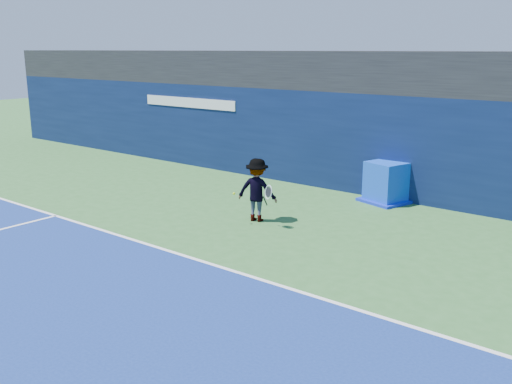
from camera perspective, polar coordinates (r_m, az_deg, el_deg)
ground at (r=10.38m, az=-18.45°, el=-10.92°), size 80.00×80.00×0.00m
baseline at (r=12.09m, az=-6.47°, el=-6.57°), size 24.00×0.10×0.01m
stadium_band at (r=18.33m, az=12.69°, el=11.71°), size 36.00×3.00×1.20m
back_wall_assembly at (r=17.64m, az=10.87°, el=4.86°), size 36.00×1.03×3.00m
equipment_cart at (r=16.66m, az=12.92°, el=0.81°), size 1.50×1.50×1.16m
tennis_player at (r=14.38m, az=0.11°, el=0.21°), size 1.32×0.88×1.61m
tennis_ball at (r=14.08m, az=-2.22°, el=-0.15°), size 0.07×0.07×0.07m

